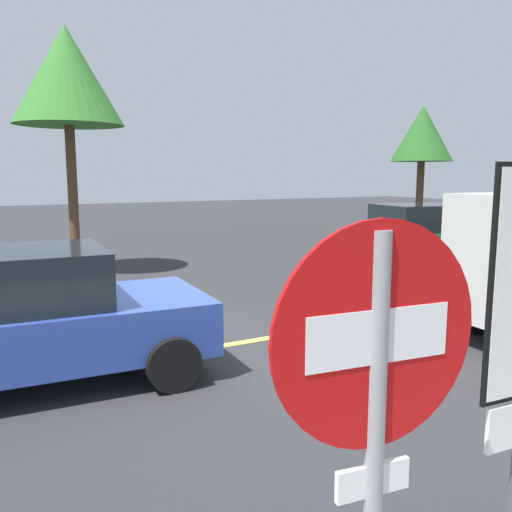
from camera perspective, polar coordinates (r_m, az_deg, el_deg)
ground_plane at (r=7.68m, az=-7.89°, el=-10.18°), size 80.00×80.00×0.00m
lane_marking_centre at (r=9.11m, az=10.20°, el=-7.16°), size 28.00×0.16×0.01m
stop_sign at (r=1.92m, az=12.45°, el=-18.66°), size 0.76×0.10×2.34m
car_blue_near_curb at (r=6.85m, az=-22.45°, el=-6.01°), size 4.01×2.25×1.62m
car_green_mid_road at (r=14.88m, az=17.53°, el=2.01°), size 4.73×2.56×1.69m
tree_left_verge at (r=21.60m, az=17.28°, el=12.19°), size 2.31×2.31×5.01m
tree_centre_verge at (r=14.07m, az=-19.49°, el=17.53°), size 2.59×2.59×5.94m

